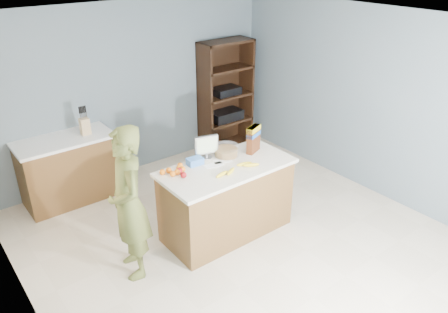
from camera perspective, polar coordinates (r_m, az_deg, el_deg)
floor at (r=5.24m, az=2.39°, el=-11.21°), size 4.50×5.00×0.02m
walls at (r=4.44m, az=2.79°, el=5.98°), size 4.52×5.02×2.51m
counter_peninsula at (r=5.19m, az=0.34°, el=-5.99°), size 1.56×0.76×0.90m
back_cabinet at (r=6.20m, az=-19.63°, el=-1.58°), size 1.24×0.62×0.90m
shelving_unit at (r=7.34m, az=0.00°, el=7.80°), size 0.90×0.40×1.80m
person at (r=4.49m, az=-12.35°, el=-6.09°), size 0.51×0.67×1.66m
knife_block at (r=6.02m, az=-17.72°, el=3.83°), size 0.12×0.10×0.31m
envelopes at (r=5.01m, az=-0.73°, el=-0.87°), size 0.38×0.18×0.00m
bananas at (r=4.85m, az=1.74°, el=-1.57°), size 0.59×0.17×0.04m
apples at (r=4.76m, az=-5.58°, el=-2.14°), size 0.08×0.18×0.07m
oranges at (r=4.82m, az=-6.46°, el=-1.79°), size 0.30×0.18×0.07m
blue_carton at (r=4.98m, az=-3.82°, el=-0.63°), size 0.19×0.13×0.08m
salad_bowl at (r=5.17m, az=0.29°, el=0.71°), size 0.30×0.30×0.13m
tv at (r=5.07m, az=-2.30°, el=1.40°), size 0.28×0.12×0.28m
cereal_box at (r=5.22m, az=3.88°, el=2.53°), size 0.23×0.16×0.33m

